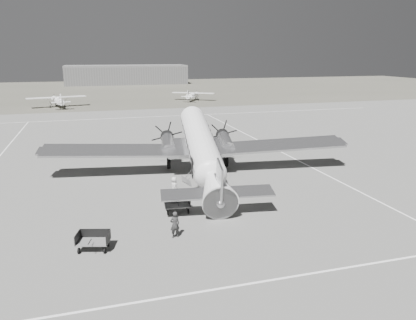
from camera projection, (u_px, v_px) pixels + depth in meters
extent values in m
plane|color=slate|center=(202.00, 190.00, 32.88)|extent=(260.00, 260.00, 0.00)
cube|color=white|center=(278.00, 279.00, 19.88)|extent=(60.00, 0.15, 0.01)
cube|color=white|center=(332.00, 177.00, 36.12)|extent=(0.15, 80.00, 0.01)
cube|color=white|center=(141.00, 117.00, 70.01)|extent=(90.00, 0.15, 0.01)
cube|color=#575449|center=(118.00, 90.00, 121.06)|extent=(260.00, 90.00, 0.01)
cube|color=#5D5D5D|center=(126.00, 75.00, 144.85)|extent=(42.00, 14.00, 6.00)
cube|color=slate|center=(126.00, 66.00, 144.01)|extent=(42.00, 14.00, 0.60)
imported|color=#2B2B2B|center=(175.00, 224.00, 24.20)|extent=(0.66, 0.50, 1.65)
imported|color=#B0B0AE|center=(177.00, 198.00, 28.55)|extent=(0.99, 1.04, 1.69)
imported|color=silver|center=(174.00, 187.00, 31.22)|extent=(0.50, 0.76, 1.54)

